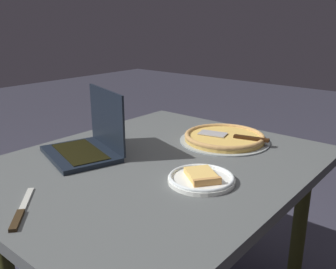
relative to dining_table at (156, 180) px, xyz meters
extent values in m
cube|color=#4F5352|center=(0.00, 0.00, 0.06)|extent=(1.26, 1.02, 0.04)
cylinder|color=#323312|center=(0.42, -0.42, -0.31)|extent=(0.06, 0.06, 0.69)
cylinder|color=#323312|center=(-0.42, 0.42, -0.31)|extent=(0.06, 0.06, 0.69)
cylinder|color=#323312|center=(0.42, 0.42, -0.31)|extent=(0.06, 0.06, 0.69)
cube|color=black|center=(-0.15, 0.26, 0.09)|extent=(0.31, 0.36, 0.02)
cube|color=black|center=(-0.15, 0.26, 0.10)|extent=(0.22, 0.30, 0.00)
cube|color=black|center=(-0.03, 0.23, 0.21)|extent=(0.10, 0.30, 0.23)
cube|color=#80B4E0|center=(-0.04, 0.23, 0.21)|extent=(0.09, 0.27, 0.21)
cylinder|color=white|center=(-0.04, -0.24, 0.08)|extent=(0.22, 0.22, 0.01)
torus|color=white|center=(-0.04, -0.24, 0.09)|extent=(0.22, 0.22, 0.01)
cube|color=#E8BA5F|center=(-0.04, -0.24, 0.10)|extent=(0.14, 0.15, 0.02)
cube|color=tan|center=(-0.07, -0.28, 0.10)|extent=(0.08, 0.06, 0.03)
cylinder|color=#99A3A3|center=(0.37, -0.07, 0.08)|extent=(0.39, 0.39, 0.01)
cylinder|color=#DAAD51|center=(0.37, -0.07, 0.09)|extent=(0.34, 0.34, 0.02)
torus|color=tan|center=(0.37, -0.07, 0.10)|extent=(0.35, 0.35, 0.02)
cube|color=#B3B0AE|center=(0.36, -0.02, 0.11)|extent=(0.10, 0.13, 0.00)
cube|color=black|center=(0.40, -0.19, 0.11)|extent=(0.06, 0.15, 0.01)
cube|color=beige|center=(-0.49, 0.07, 0.08)|extent=(0.14, 0.15, 0.00)
cube|color=#2F2212|center=(-0.56, -0.01, 0.08)|extent=(0.08, 0.09, 0.01)
camera|label=1|loc=(-0.95, -0.86, 0.59)|focal=39.04mm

